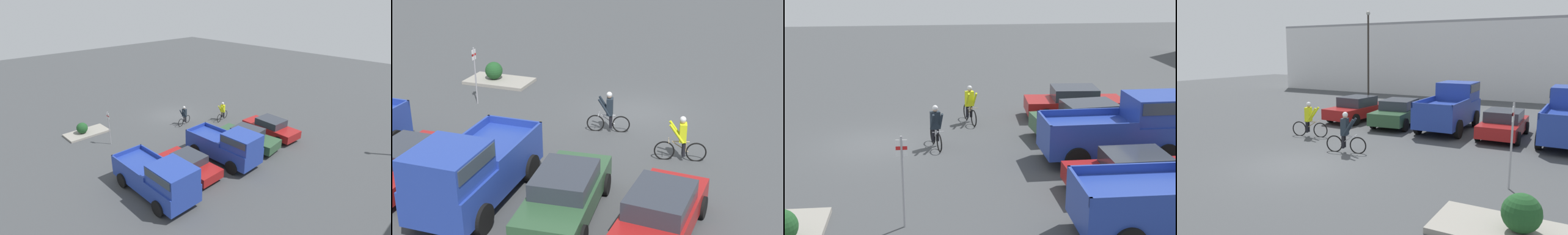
{
  "view_description": "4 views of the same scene",
  "coord_description": "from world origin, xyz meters",
  "views": [
    {
      "loc": [
        16.61,
        20.59,
        10.46
      ],
      "look_at": [
        0.8,
        4.03,
        1.2
      ],
      "focal_mm": 28.0,
      "sensor_mm": 36.0,
      "label": 1
    },
    {
      "loc": [
        -5.34,
        21.24,
        8.6
      ],
      "look_at": [
        0.8,
        4.03,
        1.2
      ],
      "focal_mm": 50.0,
      "sensor_mm": 36.0,
      "label": 2
    },
    {
      "loc": [
        20.53,
        1.97,
        6.98
      ],
      "look_at": [
        0.8,
        4.03,
        1.2
      ],
      "focal_mm": 50.0,
      "sensor_mm": 36.0,
      "label": 3
    },
    {
      "loc": [
        8.91,
        -10.04,
        4.03
      ],
      "look_at": [
        0.8,
        4.03,
        1.2
      ],
      "focal_mm": 35.0,
      "sensor_mm": 36.0,
      "label": 4
    }
  ],
  "objects": [
    {
      "name": "cyclist_0",
      "position": [
        0.53,
        2.33,
        0.82
      ],
      "size": [
        1.68,
        0.54,
        1.68
      ],
      "color": "black",
      "rests_on": "ground_plane"
    },
    {
      "name": "ground_plane",
      "position": [
        0.0,
        0.0,
        0.0
      ],
      "size": [
        80.0,
        80.0,
        0.0
      ],
      "primitive_type": "plane",
      "color": "#424447"
    },
    {
      "name": "curb_island",
      "position": [
        7.54,
        -1.68,
        0.07
      ],
      "size": [
        3.25,
        1.78,
        0.15
      ],
      "primitive_type": "cube",
      "color": "gray",
      "rests_on": "ground_plane"
    },
    {
      "name": "fire_lane_sign",
      "position": [
        7.03,
        1.32,
        1.55
      ],
      "size": [
        0.06,
        0.3,
        2.59
      ],
      "color": "#9E9EA3",
      "rests_on": "ground_plane"
    },
    {
      "name": "cyclist_1",
      "position": [
        -2.62,
        3.92,
        0.82
      ],
      "size": [
        1.8,
        0.55,
        1.69
      ],
      "color": "black",
      "rests_on": "ground_plane"
    },
    {
      "name": "sedan_2",
      "position": [
        5.46,
        8.34,
        0.65
      ],
      "size": [
        1.94,
        4.25,
        1.3
      ],
      "color": "maroon",
      "rests_on": "ground_plane"
    },
    {
      "name": "shrub",
      "position": [
        7.83,
        -1.71,
        0.58
      ],
      "size": [
        0.87,
        0.87,
        0.87
      ],
      "color": "#1E4C23",
      "rests_on": "curb_island"
    },
    {
      "name": "sedan_0",
      "position": [
        -2.94,
        8.73,
        0.71
      ],
      "size": [
        2.15,
        4.5,
        1.41
      ],
      "color": "maroon",
      "rests_on": "ground_plane"
    },
    {
      "name": "sedan_1",
      "position": [
        -0.14,
        8.58,
        0.73
      ],
      "size": [
        2.29,
        4.74,
        1.43
      ],
      "color": "#2D5133",
      "rests_on": "ground_plane"
    },
    {
      "name": "pickup_truck_0",
      "position": [
        2.66,
        9.08,
        1.23
      ],
      "size": [
        2.3,
        5.2,
        2.38
      ],
      "color": "#233D9E",
      "rests_on": "ground_plane"
    }
  ]
}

